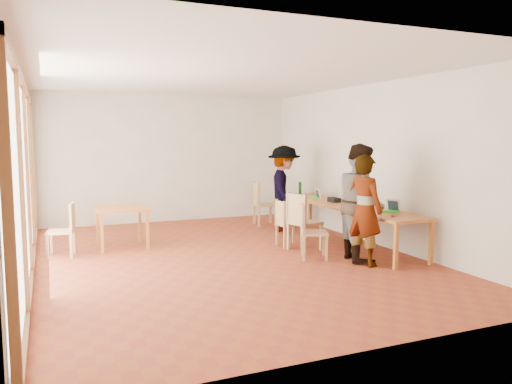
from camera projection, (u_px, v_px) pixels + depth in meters
The scene contains 25 objects.
ground at pixel (224, 257), 8.34m from camera, with size 8.00×8.00×0.00m, color maroon.
wall_back at pixel (168, 159), 11.84m from camera, with size 6.00×0.10×3.00m, color beige.
wall_front at pixel (367, 193), 4.51m from camera, with size 6.00×0.10×3.00m, color beige.
wall_right at pixel (374, 164), 9.34m from camera, with size 0.10×8.00×3.00m, color beige.
window_wall at pixel (25, 173), 7.04m from camera, with size 0.10×8.00×3.00m, color white.
ceiling at pixel (222, 74), 8.01m from camera, with size 6.00×8.00×0.04m, color white.
communal_table at pixel (345, 206), 9.41m from camera, with size 0.80×4.00×0.75m.
side_table at pixel (121, 211), 9.02m from camera, with size 0.90×0.90×0.75m.
chair_near at pixel (308, 225), 8.21m from camera, with size 0.56×0.56×0.49m.
chair_mid at pixel (300, 215), 8.79m from camera, with size 0.59×0.59×0.55m.
chair_far at pixel (285, 218), 9.16m from camera, with size 0.41×0.41×0.45m.
chair_empty at pixel (261, 199), 11.35m from camera, with size 0.51×0.51×0.52m.
chair_spare at pixel (66, 224), 8.34m from camera, with size 0.49×0.49×0.49m.
person_near at pixel (364, 210), 7.78m from camera, with size 0.63×0.42×1.74m, color gray.
person_mid at pixel (360, 202), 8.13m from camera, with size 0.93×0.72×1.91m, color gray.
person_far at pixel (284, 189), 10.61m from camera, with size 1.19×0.68×1.83m, color gray.
laptop_near at pixel (392, 208), 8.40m from camera, with size 0.30×0.32×0.22m.
laptop_mid at pixel (352, 201), 9.50m from camera, with size 0.21×0.24×0.18m.
laptop_far at pixel (316, 195), 10.33m from camera, with size 0.23×0.26×0.20m.
yellow_mug at pixel (370, 208), 8.53m from camera, with size 0.13×0.13×0.10m, color yellow.
green_bottle at pixel (300, 188), 10.98m from camera, with size 0.07×0.07×0.28m, color #106C12.
clear_glass at pixel (335, 199), 9.73m from camera, with size 0.07×0.07×0.09m, color silver.
condiment_cup at pixel (292, 194), 10.83m from camera, with size 0.08×0.08×0.06m, color white.
pink_phone at pixel (394, 216), 7.88m from camera, with size 0.05×0.10×0.01m, color #C7337E.
black_pouch at pixel (334, 200), 9.68m from camera, with size 0.16×0.26×0.09m, color black.
Camera 1 is at (-2.67, -7.74, 1.99)m, focal length 35.00 mm.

